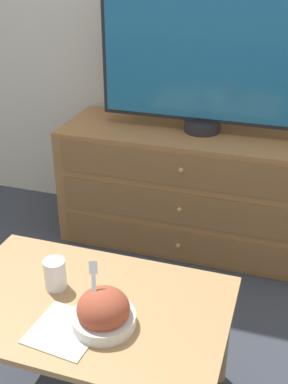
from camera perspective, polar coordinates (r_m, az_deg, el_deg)
name	(u,v)px	position (r m, az deg, el deg)	size (l,w,h in m)	color
ground_plane	(206,218)	(2.80, 7.35, -3.03)	(12.00, 12.00, 0.00)	#383D47
dresser	(190,189)	(2.45, 5.52, 0.39)	(1.29, 0.46, 0.60)	#9E6B3D
tv	(206,60)	(2.26, 7.36, 15.25)	(0.99, 0.17, 0.65)	#232328
coffee_table	(89,320)	(1.55, -6.59, -14.81)	(0.86, 0.54, 0.43)	tan
takeout_bowl	(103,312)	(1.40, -4.83, -14.00)	(0.18, 0.18, 0.19)	silver
drink_cup	(55,276)	(1.56, -10.48, -9.73)	(0.07, 0.07, 0.10)	beige
napkin	(65,330)	(1.43, -9.33, -15.84)	(0.20, 0.20, 0.00)	silver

